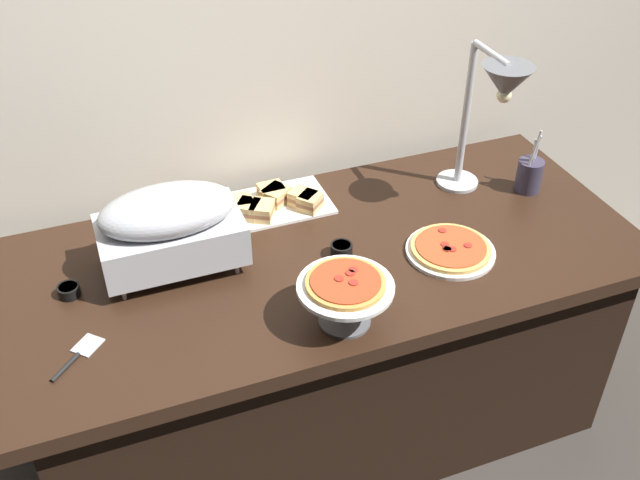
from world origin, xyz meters
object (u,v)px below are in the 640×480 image
object	(u,v)px
sauce_cup_near	(69,290)
serving_spatula	(77,356)
sandwich_platter	(274,202)
pizza_plate_front	(451,249)
pizza_plate_center	(345,289)
chafing_dish	(170,226)
sauce_cup_far	(341,250)
heat_lamp	(497,95)
utensil_holder	(529,175)

from	to	relation	value
sauce_cup_near	serving_spatula	world-z (taller)	sauce_cup_near
sandwich_platter	serving_spatula	xyz separation A→B (m)	(-0.66, -0.45, -0.02)
pizza_plate_front	pizza_plate_center	bearing A→B (deg)	-158.21
chafing_dish	sauce_cup_far	bearing A→B (deg)	-14.36
pizza_plate_front	serving_spatula	bearing A→B (deg)	-177.65
heat_lamp	sauce_cup_near	size ratio (longest dim) A/B	8.19
chafing_dish	pizza_plate_front	distance (m)	0.82
sauce_cup_near	serving_spatula	xyz separation A→B (m)	(-0.01, -0.25, -0.01)
sauce_cup_far	sandwich_platter	bearing A→B (deg)	109.72
sandwich_platter	sauce_cup_far	world-z (taller)	sandwich_platter
sauce_cup_far	serving_spatula	xyz separation A→B (m)	(-0.77, -0.15, -0.02)
chafing_dish	sauce_cup_near	bearing A→B (deg)	-176.55
pizza_plate_center	sauce_cup_far	distance (m)	0.29
sauce_cup_near	serving_spatula	size ratio (longest dim) A/B	0.43
pizza_plate_front	sauce_cup_far	distance (m)	0.32
chafing_dish	pizza_plate_center	bearing A→B (deg)	-45.98
chafing_dish	utensil_holder	distance (m)	1.18
sauce_cup_far	chafing_dish	bearing A→B (deg)	165.64
pizza_plate_front	utensil_holder	size ratio (longest dim) A/B	1.16
chafing_dish	heat_lamp	distance (m)	1.01
pizza_plate_front	sandwich_platter	size ratio (longest dim) A/B	0.78
chafing_dish	utensil_holder	world-z (taller)	chafing_dish
chafing_dish	heat_lamp	bearing A→B (deg)	-1.96
pizza_plate_front	utensil_holder	bearing A→B (deg)	27.91
pizza_plate_front	sandwich_platter	distance (m)	0.58
sandwich_platter	serving_spatula	distance (m)	0.80
sandwich_platter	utensil_holder	distance (m)	0.84
pizza_plate_front	pizza_plate_center	distance (m)	0.45
pizza_plate_front	sauce_cup_near	world-z (taller)	same
sauce_cup_near	sauce_cup_far	xyz separation A→B (m)	(0.77, -0.10, 0.01)
pizza_plate_front	serving_spatula	xyz separation A→B (m)	(-1.08, -0.04, -0.01)
sandwich_platter	sauce_cup_near	distance (m)	0.69
sauce_cup_near	sauce_cup_far	world-z (taller)	sauce_cup_far
chafing_dish	utensil_holder	xyz separation A→B (m)	(1.18, -0.01, -0.09)
sandwich_platter	pizza_plate_front	bearing A→B (deg)	-44.22
chafing_dish	sauce_cup_far	xyz separation A→B (m)	(0.47, -0.12, -0.12)
sauce_cup_far	sauce_cup_near	bearing A→B (deg)	172.44
heat_lamp	sauce_cup_far	size ratio (longest dim) A/B	7.70
chafing_dish	pizza_plate_center	world-z (taller)	chafing_dish
heat_lamp	pizza_plate_center	world-z (taller)	heat_lamp
chafing_dish	sauce_cup_far	distance (m)	0.50
heat_lamp	sandwich_platter	xyz separation A→B (m)	(-0.63, 0.22, -0.36)
heat_lamp	pizza_plate_center	size ratio (longest dim) A/B	2.00
pizza_plate_front	serving_spatula	distance (m)	1.08
sandwich_platter	sauce_cup_far	bearing A→B (deg)	-70.28
sandwich_platter	pizza_plate_center	bearing A→B (deg)	-88.86
heat_lamp	utensil_holder	world-z (taller)	heat_lamp
pizza_plate_center	sauce_cup_far	xyz separation A→B (m)	(0.10, 0.26, -0.09)
chafing_dish	sandwich_platter	xyz separation A→B (m)	(0.36, 0.18, -0.12)
heat_lamp	sauce_cup_near	world-z (taller)	heat_lamp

